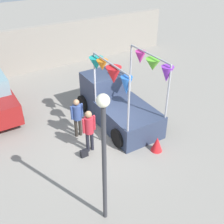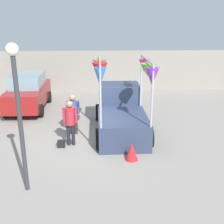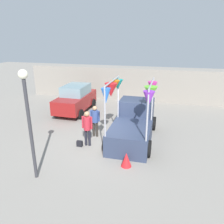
{
  "view_description": "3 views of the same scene",
  "coord_description": "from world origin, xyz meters",
  "px_view_note": "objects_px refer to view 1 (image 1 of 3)",
  "views": [
    {
      "loc": [
        -4.4,
        -7.97,
        6.96
      ],
      "look_at": [
        0.22,
        -0.31,
        1.32
      ],
      "focal_mm": 45.0,
      "sensor_mm": 36.0,
      "label": 1
    },
    {
      "loc": [
        0.2,
        -10.28,
        4.62
      ],
      "look_at": [
        0.77,
        0.11,
        1.12
      ],
      "focal_mm": 45.0,
      "sensor_mm": 36.0,
      "label": 2
    },
    {
      "loc": [
        2.72,
        -9.39,
        5.05
      ],
      "look_at": [
        0.22,
        0.24,
        1.59
      ],
      "focal_mm": 35.0,
      "sensor_mm": 36.0,
      "label": 3
    }
  ],
  "objects_px": {
    "vendor_truck": "(116,100)",
    "folded_kite_bundle_crimson": "(157,144)",
    "street_lamp": "(104,146)",
    "person_customer": "(89,127)",
    "person_vendor": "(77,114)",
    "handbag": "(84,153)"
  },
  "relations": [
    {
      "from": "vendor_truck",
      "to": "folded_kite_bundle_crimson",
      "type": "xyz_separation_m",
      "value": [
        0.17,
        -2.69,
        -0.62
      ]
    },
    {
      "from": "street_lamp",
      "to": "person_customer",
      "type": "bearing_deg",
      "value": 70.98
    },
    {
      "from": "person_vendor",
      "to": "street_lamp",
      "type": "relative_size",
      "value": 0.42
    },
    {
      "from": "handbag",
      "to": "person_vendor",
      "type": "bearing_deg",
      "value": 73.67
    },
    {
      "from": "person_customer",
      "to": "folded_kite_bundle_crimson",
      "type": "relative_size",
      "value": 2.91
    },
    {
      "from": "person_customer",
      "to": "handbag",
      "type": "height_order",
      "value": "person_customer"
    },
    {
      "from": "handbag",
      "to": "street_lamp",
      "type": "height_order",
      "value": "street_lamp"
    },
    {
      "from": "street_lamp",
      "to": "folded_kite_bundle_crimson",
      "type": "height_order",
      "value": "street_lamp"
    },
    {
      "from": "handbag",
      "to": "folded_kite_bundle_crimson",
      "type": "xyz_separation_m",
      "value": [
        2.51,
        -1.12,
        0.16
      ]
    },
    {
      "from": "vendor_truck",
      "to": "street_lamp",
      "type": "height_order",
      "value": "street_lamp"
    },
    {
      "from": "vendor_truck",
      "to": "street_lamp",
      "type": "bearing_deg",
      "value": -125.0
    },
    {
      "from": "folded_kite_bundle_crimson",
      "to": "vendor_truck",
      "type": "bearing_deg",
      "value": 93.6
    },
    {
      "from": "street_lamp",
      "to": "person_vendor",
      "type": "bearing_deg",
      "value": 75.57
    },
    {
      "from": "vendor_truck",
      "to": "street_lamp",
      "type": "xyz_separation_m",
      "value": [
        -2.99,
        -4.26,
        1.72
      ]
    },
    {
      "from": "vendor_truck",
      "to": "folded_kite_bundle_crimson",
      "type": "bearing_deg",
      "value": -86.4
    },
    {
      "from": "person_customer",
      "to": "street_lamp",
      "type": "bearing_deg",
      "value": -109.02
    },
    {
      "from": "person_customer",
      "to": "vendor_truck",
      "type": "bearing_deg",
      "value": 34.67
    },
    {
      "from": "handbag",
      "to": "folded_kite_bundle_crimson",
      "type": "bearing_deg",
      "value": -23.98
    },
    {
      "from": "vendor_truck",
      "to": "person_customer",
      "type": "relative_size",
      "value": 2.33
    },
    {
      "from": "person_vendor",
      "to": "handbag",
      "type": "xyz_separation_m",
      "value": [
        -0.37,
        -1.28,
        -0.88
      ]
    },
    {
      "from": "folded_kite_bundle_crimson",
      "to": "person_customer",
      "type": "bearing_deg",
      "value": 148.64
    },
    {
      "from": "handbag",
      "to": "street_lamp",
      "type": "bearing_deg",
      "value": -103.51
    }
  ]
}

